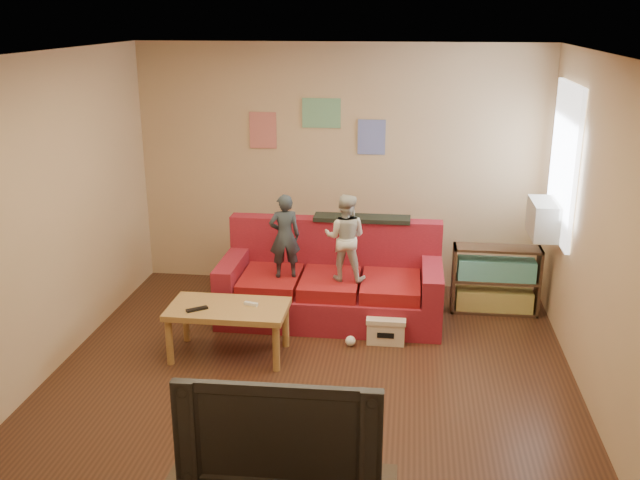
# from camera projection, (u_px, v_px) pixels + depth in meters

# --- Properties ---
(room_shell) EXTENTS (4.52, 5.02, 2.72)m
(room_shell) POSITION_uv_depth(u_px,v_px,m) (307.00, 235.00, 5.53)
(room_shell) COLOR #472819
(room_shell) RESTS_ON ground
(sofa) EXTENTS (2.22, 1.02, 0.98)m
(sofa) POSITION_uv_depth(u_px,v_px,m) (332.00, 285.00, 7.30)
(sofa) COLOR maroon
(sofa) RESTS_ON ground
(child_a) EXTENTS (0.35, 0.28, 0.85)m
(child_a) POSITION_uv_depth(u_px,v_px,m) (285.00, 236.00, 7.02)
(child_a) COLOR #2C363F
(child_a) RESTS_ON sofa
(child_b) EXTENTS (0.45, 0.37, 0.87)m
(child_b) POSITION_uv_depth(u_px,v_px,m) (345.00, 237.00, 6.95)
(child_b) COLOR beige
(child_b) RESTS_ON sofa
(coffee_table) EXTENTS (1.07, 0.59, 0.48)m
(coffee_table) POSITION_uv_depth(u_px,v_px,m) (228.00, 313.00, 6.41)
(coffee_table) COLOR #B98948
(coffee_table) RESTS_ON ground
(remote) EXTENTS (0.19, 0.15, 0.02)m
(remote) POSITION_uv_depth(u_px,v_px,m) (197.00, 309.00, 6.30)
(remote) COLOR black
(remote) RESTS_ON coffee_table
(game_controller) EXTENTS (0.13, 0.07, 0.03)m
(game_controller) POSITION_uv_depth(u_px,v_px,m) (251.00, 304.00, 6.41)
(game_controller) COLOR silver
(game_controller) RESTS_ON coffee_table
(bookshelf) EXTENTS (0.89, 0.27, 0.71)m
(bookshelf) POSITION_uv_depth(u_px,v_px,m) (495.00, 283.00, 7.38)
(bookshelf) COLOR #432E1F
(bookshelf) RESTS_ON ground
(window) EXTENTS (0.04, 1.08, 1.48)m
(window) POSITION_uv_depth(u_px,v_px,m) (564.00, 162.00, 6.73)
(window) COLOR white
(window) RESTS_ON room_shell
(ac_unit) EXTENTS (0.28, 0.55, 0.35)m
(ac_unit) POSITION_uv_depth(u_px,v_px,m) (545.00, 219.00, 6.92)
(ac_unit) COLOR #B7B2A3
(ac_unit) RESTS_ON window
(artwork_left) EXTENTS (0.30, 0.01, 0.40)m
(artwork_left) POSITION_uv_depth(u_px,v_px,m) (263.00, 130.00, 7.86)
(artwork_left) COLOR #D87266
(artwork_left) RESTS_ON room_shell
(artwork_center) EXTENTS (0.42, 0.01, 0.32)m
(artwork_center) POSITION_uv_depth(u_px,v_px,m) (321.00, 113.00, 7.72)
(artwork_center) COLOR #72B27F
(artwork_center) RESTS_ON room_shell
(artwork_right) EXTENTS (0.30, 0.01, 0.38)m
(artwork_right) POSITION_uv_depth(u_px,v_px,m) (372.00, 137.00, 7.73)
(artwork_right) COLOR #727FCC
(artwork_right) RESTS_ON room_shell
(file_box) EXTENTS (0.37, 0.28, 0.26)m
(file_box) POSITION_uv_depth(u_px,v_px,m) (386.00, 328.00, 6.78)
(file_box) COLOR #F5E3C8
(file_box) RESTS_ON ground
(television) EXTENTS (1.14, 0.18, 0.65)m
(television) POSITION_uv_depth(u_px,v_px,m) (280.00, 427.00, 3.94)
(television) COLOR black
(television) RESTS_ON tv_stand
(tissue) EXTENTS (0.12, 0.12, 0.10)m
(tissue) POSITION_uv_depth(u_px,v_px,m) (350.00, 341.00, 6.69)
(tissue) COLOR white
(tissue) RESTS_ON ground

